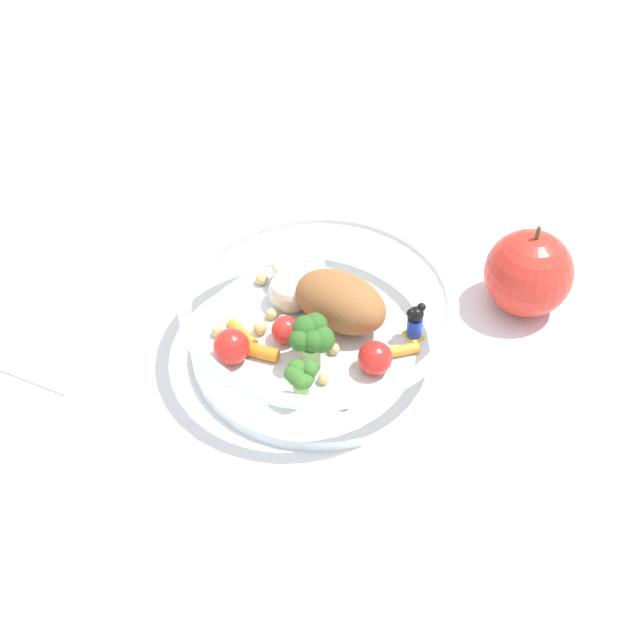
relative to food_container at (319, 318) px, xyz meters
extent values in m
plane|color=white|center=(0.01, 0.00, -0.03)|extent=(2.40, 2.40, 0.00)
cylinder|color=white|center=(0.00, 0.00, -0.03)|extent=(0.22, 0.22, 0.01)
torus|color=white|center=(0.00, 0.00, 0.03)|extent=(0.23, 0.23, 0.01)
ellipsoid|color=#935B33|center=(0.00, -0.02, 0.00)|extent=(0.09, 0.07, 0.05)
cylinder|color=#8EB766|center=(-0.02, 0.03, -0.01)|extent=(0.02, 0.02, 0.02)
sphere|color=#2D6023|center=(-0.01, 0.03, 0.01)|extent=(0.02, 0.02, 0.02)
sphere|color=#2D6023|center=(-0.02, 0.04, 0.01)|extent=(0.02, 0.02, 0.02)
sphere|color=#2D6023|center=(-0.02, 0.03, 0.01)|extent=(0.02, 0.02, 0.02)
sphere|color=#2D6023|center=(-0.03, 0.02, 0.01)|extent=(0.02, 0.02, 0.02)
sphere|color=#2D6023|center=(-0.01, 0.02, 0.01)|extent=(0.02, 0.02, 0.02)
cylinder|color=#7FAD5B|center=(-0.04, 0.06, -0.01)|extent=(0.01, 0.01, 0.02)
sphere|color=#386B28|center=(-0.04, 0.06, 0.01)|extent=(0.02, 0.02, 0.02)
sphere|color=#386B28|center=(-0.04, 0.06, 0.01)|extent=(0.01, 0.01, 0.01)
sphere|color=#386B28|center=(-0.04, 0.06, 0.01)|extent=(0.01, 0.01, 0.01)
sphere|color=#386B28|center=(-0.05, 0.06, 0.01)|extent=(0.01, 0.01, 0.01)
sphere|color=#386B28|center=(-0.05, 0.06, 0.01)|extent=(0.01, 0.01, 0.01)
sphere|color=#386B28|center=(-0.05, 0.05, 0.01)|extent=(0.01, 0.01, 0.01)
sphere|color=#386B28|center=(-0.05, 0.05, 0.01)|extent=(0.01, 0.01, 0.01)
sphere|color=#386B28|center=(-0.04, 0.05, 0.01)|extent=(0.01, 0.01, 0.01)
sphere|color=silver|center=(0.06, -0.02, 0.00)|extent=(0.03, 0.03, 0.03)
sphere|color=silver|center=(0.05, -0.01, -0.01)|extent=(0.04, 0.04, 0.04)
sphere|color=silver|center=(0.03, -0.02, -0.01)|extent=(0.03, 0.03, 0.03)
sphere|color=silver|center=(0.05, -0.04, 0.00)|extent=(0.03, 0.03, 0.03)
cube|color=yellow|center=(-0.05, -0.06, -0.02)|extent=(0.02, 0.01, 0.00)
cylinder|color=#1933B2|center=(-0.05, -0.06, -0.01)|extent=(0.01, 0.01, 0.02)
sphere|color=black|center=(-0.05, -0.06, 0.01)|extent=(0.01, 0.01, 0.01)
sphere|color=black|center=(-0.06, -0.06, 0.01)|extent=(0.01, 0.01, 0.01)
sphere|color=black|center=(-0.05, -0.05, 0.01)|extent=(0.01, 0.01, 0.01)
cylinder|color=orange|center=(0.04, 0.05, -0.02)|extent=(0.03, 0.01, 0.01)
cylinder|color=orange|center=(-0.06, -0.04, -0.02)|extent=(0.02, 0.03, 0.01)
cylinder|color=orange|center=(0.01, 0.05, -0.01)|extent=(0.03, 0.03, 0.01)
sphere|color=red|center=(-0.06, -0.01, -0.01)|extent=(0.03, 0.03, 0.03)
sphere|color=red|center=(0.02, 0.02, -0.01)|extent=(0.02, 0.02, 0.02)
sphere|color=red|center=(0.03, 0.07, -0.01)|extent=(0.03, 0.03, 0.03)
sphere|color=#D1B775|center=(0.08, -0.02, -0.02)|extent=(0.01, 0.01, 0.01)
sphere|color=#D1B775|center=(0.06, 0.06, -0.02)|extent=(0.01, 0.01, 0.01)
sphere|color=tan|center=(0.08, 0.00, -0.01)|extent=(0.01, 0.01, 0.01)
sphere|color=tan|center=(-0.02, 0.00, -0.02)|extent=(0.01, 0.01, 0.01)
sphere|color=#D1B775|center=(0.03, 0.01, -0.02)|extent=(0.01, 0.01, 0.01)
sphere|color=#D1B775|center=(0.06, -0.05, -0.02)|extent=(0.01, 0.01, 0.01)
sphere|color=tan|center=(-0.04, 0.03, -0.02)|extent=(0.01, 0.01, 0.01)
sphere|color=tan|center=(0.04, 0.04, -0.01)|extent=(0.01, 0.01, 0.01)
sphere|color=tan|center=(0.02, -0.05, -0.02)|extent=(0.01, 0.01, 0.01)
sphere|color=tan|center=(0.04, 0.02, -0.02)|extent=(0.01, 0.01, 0.01)
sphere|color=#D1B775|center=(-0.07, 0.04, -0.02)|extent=(0.01, 0.01, 0.01)
sphere|color=red|center=(-0.08, -0.17, 0.01)|extent=(0.08, 0.08, 0.08)
cylinder|color=brown|center=(-0.08, -0.17, 0.05)|extent=(0.00, 0.00, 0.01)
cube|color=silver|center=(0.18, 0.15, -0.03)|extent=(0.17, 0.18, 0.01)
camera|label=1|loc=(-0.37, 0.33, 0.49)|focal=47.55mm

